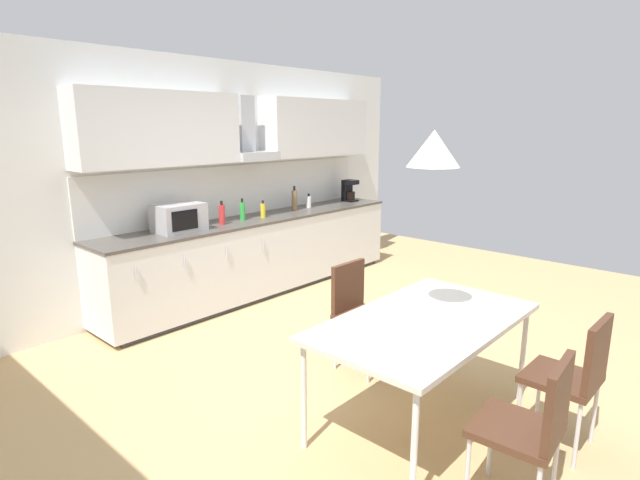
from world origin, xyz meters
The scene contains 17 objects.
ground_plane centered at (0.00, 0.00, -0.01)m, with size 9.41×7.21×0.02m, color tan.
wall_back centered at (0.00, 2.45, 1.34)m, with size 7.53×0.10×2.68m, color white.
kitchen_counter centered at (0.96, 2.09, 0.46)m, with size 4.02×0.66×0.91m.
backsplash_tile centered at (0.96, 2.39, 1.21)m, with size 4.00×0.02×0.59m, color silver.
upper_wall_cabinets centered at (0.96, 2.24, 1.92)m, with size 4.00×0.40×0.73m.
microwave centered at (-0.12, 2.08, 1.05)m, with size 0.48×0.35×0.28m.
coffee_maker centered at (2.65, 2.11, 1.06)m, with size 0.18×0.19×0.30m.
bottle_green centered at (0.70, 2.08, 1.01)m, with size 0.06×0.06×0.25m.
bottle_yellow centered at (0.96, 2.03, 0.99)m, with size 0.06×0.06×0.20m.
bottle_brown centered at (1.58, 2.13, 1.04)m, with size 0.07×0.07×0.31m.
bottle_red centered at (0.39, 2.06, 1.02)m, with size 0.07×0.07×0.26m.
bottle_white centered at (1.84, 2.13, 0.99)m, with size 0.07×0.07×0.18m.
dining_table centered at (-0.14, -0.78, 0.70)m, with size 1.58×0.89×0.74m.
chair_far_right centered at (0.21, 0.05, 0.53)m, with size 0.40×0.40×0.87m.
chair_near_right centered at (0.21, -1.61, 0.53)m, with size 0.41×0.41×0.87m.
chair_near_left centered at (-0.49, -1.61, 0.53)m, with size 0.43×0.43×0.87m.
pendant_lamp centered at (-0.14, -0.78, 1.82)m, with size 0.32×0.32×0.22m, color silver.
Camera 1 is at (-2.84, -2.31, 1.96)m, focal length 28.00 mm.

